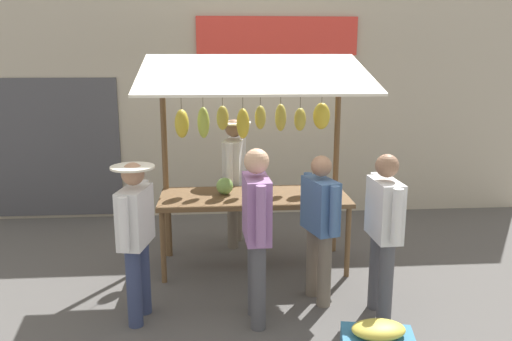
# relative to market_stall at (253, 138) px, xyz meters

# --- Properties ---
(ground_plane) EXTENTS (40.00, 40.00, 0.00)m
(ground_plane) POSITION_rel_market_stall_xyz_m (-0.01, 0.06, -1.56)
(ground_plane) COLOR #514F4C
(street_backdrop) EXTENTS (9.00, 0.30, 3.40)m
(street_backdrop) POSITION_rel_market_stall_xyz_m (0.05, -2.13, 0.14)
(street_backdrop) COLOR #B2A893
(street_backdrop) RESTS_ON ground
(market_stall) EXTENTS (2.50, 1.46, 2.50)m
(market_stall) POSITION_rel_market_stall_xyz_m (0.00, 0.00, 0.00)
(market_stall) COLOR brown
(market_stall) RESTS_ON ground
(vendor_with_sunhat) EXTENTS (0.44, 0.70, 1.68)m
(vendor_with_sunhat) POSITION_rel_market_stall_xyz_m (0.20, -0.69, -0.56)
(vendor_with_sunhat) COLOR #726656
(vendor_with_sunhat) RESTS_ON ground
(shopper_with_shopping_bag) EXTENTS (0.34, 0.65, 1.54)m
(shopper_with_shopping_bag) POSITION_rel_market_stall_xyz_m (-0.60, 1.01, -0.68)
(shopper_with_shopping_bag) COLOR #726656
(shopper_with_shopping_bag) RESTS_ON ground
(shopper_in_grey_tee) EXTENTS (0.24, 0.71, 1.69)m
(shopper_in_grey_tee) POSITION_rel_market_stall_xyz_m (0.07, 1.39, -0.58)
(shopper_in_grey_tee) COLOR #4C4C51
(shopper_in_grey_tee) RESTS_ON ground
(shopper_in_striped_shirt) EXTENTS (0.24, 0.69, 1.61)m
(shopper_in_striped_shirt) POSITION_rel_market_stall_xyz_m (-1.15, 1.35, -0.63)
(shopper_in_striped_shirt) COLOR #4C4C51
(shopper_in_striped_shirt) RESTS_ON ground
(shopper_with_ponytail) EXTENTS (0.40, 0.66, 1.55)m
(shopper_with_ponytail) POSITION_rel_market_stall_xyz_m (1.19, 1.26, -0.65)
(shopper_with_ponytail) COLOR navy
(shopper_with_ponytail) RESTS_ON ground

